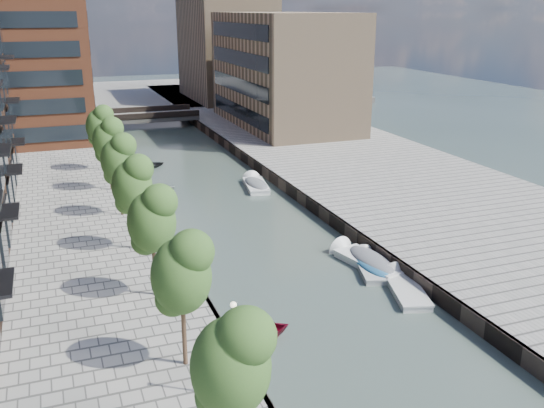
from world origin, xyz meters
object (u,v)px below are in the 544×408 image
tree_3 (132,182)px  motorboat_3 (370,266)px  tree_2 (151,218)px  motorboat_2 (404,288)px  tree_5 (107,139)px  motorboat_4 (255,184)px  tree_4 (118,157)px  motorboat_1 (365,260)px  bridge (148,116)px  tree_0 (231,360)px  tree_6 (99,124)px  tree_1 (181,271)px  car (249,122)px  sloop_3 (148,194)px  sloop_2 (245,342)px  sloop_4 (146,168)px

tree_3 → motorboat_3: bearing=-24.3°
tree_2 → motorboat_2: 14.93m
tree_5 → motorboat_4: size_ratio=1.10×
tree_4 → motorboat_1: (13.52, -12.27, -5.08)m
bridge → tree_0: 68.64m
tree_2 → tree_6: 28.00m
tree_6 → motorboat_1: bearing=-62.8°
tree_4 → bridge: bearing=78.0°
tree_1 → car: bearing=68.8°
motorboat_4 → tree_3: bearing=-132.7°
tree_4 → sloop_3: bearing=68.1°
tree_2 → tree_4: (0.00, 14.00, 0.00)m
car → tree_0: bearing=-130.2°
tree_2 → sloop_2: (3.44, -4.59, -5.31)m
tree_6 → motorboat_4: bearing=-30.0°
tree_0 → motorboat_2: tree_0 is taller
tree_4 → motorboat_3: bearing=-44.3°
motorboat_2 → tree_4: bearing=130.2°
tree_3 → motorboat_3: size_ratio=1.24×
car → tree_6: bearing=-162.6°
tree_3 → motorboat_1: size_ratio=1.01×
tree_1 → sloop_2: 6.77m
sloop_3 → motorboat_3: 23.21m
tree_0 → motorboat_3: (13.41, 14.94, -5.12)m
tree_2 → car: (19.67, 43.84, -3.68)m
sloop_3 → car: 27.68m
tree_4 → motorboat_4: (12.63, 6.71, -5.10)m
tree_2 → tree_5: same height
bridge → tree_4: (-8.50, -40.00, 3.92)m
tree_0 → motorboat_2: 18.80m
motorboat_2 → tree_0: bearing=-139.8°
tree_2 → sloop_3: size_ratio=1.20×
tree_5 → motorboat_4: tree_5 is taller
tree_5 → sloop_3: bearing=13.2°
sloop_4 → bridge: bearing=-26.2°
motorboat_1 → bridge: bearing=95.5°
tree_5 → sloop_4: 12.24m
sloop_3 → motorboat_3: bearing=-159.7°
tree_1 → motorboat_2: tree_1 is taller
sloop_3 → motorboat_2: 26.33m
motorboat_3 → car: size_ratio=1.31×
tree_2 → tree_4: 14.00m
tree_6 → motorboat_3: tree_6 is taller
motorboat_1 → tree_0: bearing=-130.7°
bridge → car: bearing=-42.3°
bridge → tree_1: bearing=-97.9°
motorboat_4 → car: 24.22m
tree_0 → sloop_4: tree_0 is taller
bridge → tree_2: tree_2 is taller
tree_0 → sloop_2: size_ratio=1.23×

